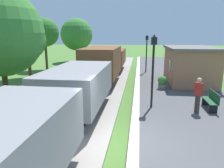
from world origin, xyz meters
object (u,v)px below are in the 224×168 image
Objects in this scene: bench_near_hut at (211,100)px; tree_field_left at (45,33)px; lamp_post_near at (153,58)px; lamp_post_far at (147,47)px; tree_field_distant at (77,34)px; freight_train at (94,73)px; station_hut at (189,64)px; tree_trackside_far at (27,41)px; potted_planter at (162,82)px; person_waiting at (198,94)px.

bench_near_hut is 0.26× the size of tree_field_left.
lamp_post_near is 10.69m from lamp_post_far.
bench_near_hut is 24.06m from tree_field_distant.
freight_train is at bearing -113.96° from lamp_post_far.
tree_field_distant reaches higher than freight_train.
station_hut is 1.14× the size of tree_trackside_far.
tree_field_left is at bearing 157.69° from station_hut.
station_hut is 15.86m from tree_field_left.
potted_planter is (-2.26, -2.53, -0.93)m from station_hut.
bench_near_hut is 4.43m from potted_planter.
tree_field_distant reaches higher than lamp_post_far.
station_hut reaches higher than freight_train.
tree_field_left is (-14.24, 12.42, 3.45)m from bench_near_hut.
freight_train is 7.86m from station_hut.
tree_trackside_far is at bearing -49.07° from person_waiting.
tree_trackside_far is (-12.80, 7.97, 2.22)m from person_waiting.
tree_field_distant reaches higher than potted_planter.
lamp_post_far is at bearing 16.72° from tree_trackside_far.
person_waiting is at bearing -28.40° from freight_train.
potted_planter is at bearing 76.75° from lamp_post_near.
tree_trackside_far is at bearing 163.38° from potted_planter.
tree_field_left is (-11.28, 12.50, 1.37)m from lamp_post_near.
lamp_post_far is at bearing -43.73° from tree_field_distant.
tree_field_distant is at bearing 136.27° from lamp_post_far.
freight_train is at bearing -149.89° from station_hut.
tree_trackside_far is at bearing -82.94° from tree_field_left.
tree_field_left is at bearing 127.87° from freight_train.
station_hut is 7.14m from person_waiting.
tree_trackside_far is 12.70m from tree_field_distant.
freight_train is 4.48× the size of station_hut.
person_waiting is 0.46× the size of lamp_post_near.
tree_trackside_far reaches higher than potted_planter.
tree_field_distant reaches higher than tree_field_left.
tree_trackside_far is (-11.60, 3.46, 2.68)m from potted_planter.
potted_planter is at bearing 117.06° from bench_near_hut.
tree_field_distant is (-9.89, 9.46, 1.19)m from lamp_post_far.
person_waiting is at bearing -145.31° from bench_near_hut.
freight_train is 18.81m from tree_field_distant.
tree_field_left is at bearing 138.90° from bench_near_hut.
person_waiting is 15.24m from tree_trackside_far.
freight_train is 12.81m from tree_field_left.
freight_train is 4.51× the size of tree_field_left.
station_hut is at bearing 30.11° from freight_train.
person_waiting is 0.46× the size of lamp_post_far.
tree_field_left is (-13.42, 12.99, 2.98)m from person_waiting.
station_hut is at bearing -115.77° from person_waiting.
person_waiting is at bearing -44.05° from tree_field_left.
lamp_post_far is 11.14m from tree_trackside_far.
potted_planter is 0.18× the size of tree_trackside_far.
tree_trackside_far reaches higher than lamp_post_near.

